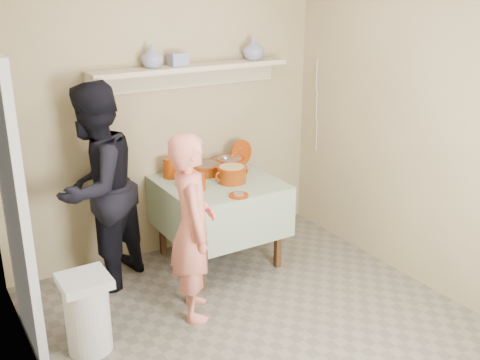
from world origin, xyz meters
TOP-DOWN VIEW (x-y plane):
  - ground at (0.00, 0.00)m, footprint 3.50×3.50m
  - tile_panel at (-1.46, 0.95)m, footprint 0.06×0.70m
  - plate_stack_a at (-0.06, 1.58)m, footprint 0.13×0.13m
  - plate_stack_b at (0.11, 1.55)m, footprint 0.16×0.16m
  - bowl_stack at (-0.00, 1.18)m, footprint 0.14×0.14m
  - empty_bowl at (-0.04, 1.32)m, footprint 0.16×0.16m
  - propped_lid at (0.66, 1.56)m, footprint 0.25×0.08m
  - vase_right at (0.82, 1.62)m, footprint 0.25×0.25m
  - vase_left at (-0.15, 1.64)m, footprint 0.26×0.26m
  - ceramic_box at (0.08, 1.63)m, footprint 0.16×0.12m
  - person_cook at (-0.33, 0.63)m, footprint 0.49×0.60m
  - person_helper at (-0.78, 1.42)m, footprint 1.04×1.01m
  - room_shell at (0.00, 0.00)m, footprint 3.04×3.54m
  - serving_table at (0.25, 1.28)m, footprint 0.97×0.97m
  - cazuela_meat_a at (0.24, 1.51)m, footprint 0.30×0.30m
  - cazuela_meat_b at (0.52, 1.54)m, footprint 0.28×0.28m
  - ladle at (0.46, 1.51)m, footprint 0.08×0.26m
  - cazuela_rice at (0.34, 1.19)m, footprint 0.33×0.25m
  - front_plate at (0.21, 0.87)m, footprint 0.16×0.16m
  - wall_shelf at (0.20, 1.65)m, footprint 1.80×0.25m
  - trash_bin at (-1.15, 0.59)m, footprint 0.32×0.32m
  - electrical_cord at (1.47, 1.48)m, footprint 0.01×0.05m

SIDE VIEW (x-z plane):
  - ground at x=0.00m, z-range 0.00..0.00m
  - trash_bin at x=-1.15m, z-range 0.00..0.56m
  - serving_table at x=0.25m, z-range 0.26..1.02m
  - person_cook at x=-0.33m, z-range 0.00..1.41m
  - front_plate at x=0.21m, z-range 0.76..0.78m
  - empty_bowl at x=-0.04m, z-range 0.76..0.81m
  - cazuela_meat_a at x=0.24m, z-range 0.77..0.87m
  - cazuela_meat_b at x=0.52m, z-range 0.77..0.87m
  - bowl_stack at x=0.00m, z-range 0.76..0.90m
  - cazuela_rice at x=0.34m, z-range 0.77..0.92m
  - person_helper at x=-0.78m, z-range 0.00..1.69m
  - plate_stack_a at x=-0.06m, z-range 0.76..0.94m
  - plate_stack_b at x=0.11m, z-range 0.76..0.95m
  - ladle at x=0.46m, z-range 0.78..0.97m
  - propped_lid at x=0.66m, z-range 0.76..1.00m
  - tile_panel at x=-1.46m, z-range 0.00..2.00m
  - electrical_cord at x=1.47m, z-range 0.80..1.70m
  - room_shell at x=0.00m, z-range 0.30..2.92m
  - wall_shelf at x=0.20m, z-range 1.57..1.78m
  - ceramic_box at x=0.08m, z-range 1.72..1.83m
  - vase_left at x=-0.15m, z-range 1.72..1.91m
  - vase_right at x=0.82m, z-range 1.72..1.92m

